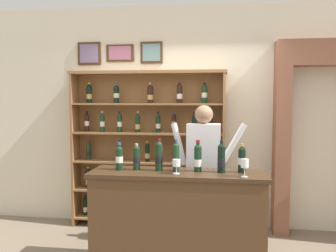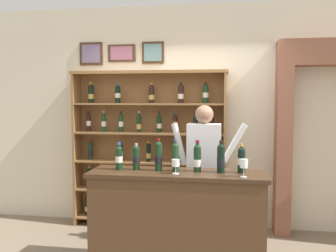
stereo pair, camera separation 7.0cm
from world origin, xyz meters
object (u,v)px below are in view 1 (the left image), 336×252
tasting_bottle_prosecco (198,158)px  wine_glass_center (245,164)px  tasting_bottle_rosso (159,156)px  tasting_bottle_brunello (242,159)px  tasting_counter (178,222)px  wine_shelf (148,146)px  tasting_bottle_vin_santo (176,157)px  tasting_bottle_chianti (137,157)px  tasting_bottle_super_tuscan (119,157)px  tasting_bottle_bianco (221,158)px  shopkeeper (204,161)px  wine_glass_left (176,164)px

tasting_bottle_prosecco → wine_glass_center: (0.45, -0.20, -0.02)m
tasting_bottle_rosso → tasting_bottle_prosecco: (0.39, 0.01, -0.01)m
tasting_bottle_brunello → tasting_counter: bearing=-175.5°
tasting_bottle_prosecco → wine_glass_center: bearing=-23.7°
wine_shelf → tasting_bottle_vin_santo: wine_shelf is taller
tasting_bottle_prosecco → tasting_bottle_vin_santo: bearing=-172.9°
tasting_counter → tasting_bottle_brunello: bearing=4.5°
wine_glass_center → tasting_bottle_vin_santo: bearing=165.7°
tasting_bottle_chianti → tasting_bottle_prosecco: bearing=0.1°
tasting_bottle_brunello → tasting_bottle_vin_santo: bearing=-177.3°
tasting_bottle_super_tuscan → tasting_bottle_chianti: (0.17, 0.03, -0.00)m
wine_shelf → tasting_bottle_chianti: 1.22m
tasting_bottle_bianco → tasting_counter: bearing=-176.6°
tasting_bottle_vin_santo → wine_glass_center: bearing=-14.3°
tasting_counter → tasting_bottle_brunello: 0.91m
shopkeeper → tasting_bottle_vin_santo: shopkeeper is taller
tasting_bottle_vin_santo → tasting_counter: bearing=-46.0°
shopkeeper → tasting_bottle_brunello: size_ratio=5.81×
tasting_bottle_super_tuscan → tasting_counter: bearing=-1.6°
wine_shelf → tasting_bottle_prosecco: 1.42m
wine_glass_center → tasting_bottle_super_tuscan: bearing=172.4°
tasting_bottle_super_tuscan → tasting_bottle_brunello: tasting_bottle_brunello is taller
shopkeeper → tasting_bottle_super_tuscan: 1.03m
tasting_bottle_super_tuscan → tasting_bottle_bianco: bearing=0.4°
tasting_bottle_rosso → tasting_bottle_bianco: bearing=-0.6°
shopkeeper → tasting_bottle_vin_santo: bearing=-113.6°
shopkeeper → wine_glass_center: 0.86m
wine_glass_left → tasting_bottle_brunello: bearing=13.0°
tasting_bottle_chianti → tasting_bottle_vin_santo: bearing=-3.6°
tasting_bottle_super_tuscan → wine_glass_center: tasting_bottle_super_tuscan is taller
tasting_bottle_super_tuscan → tasting_bottle_prosecco: tasting_bottle_prosecco is taller
tasting_counter → tasting_bottle_super_tuscan: size_ratio=6.21×
wine_glass_center → tasting_counter: bearing=167.0°
wine_glass_center → tasting_bottle_bianco: bearing=140.8°
tasting_bottle_super_tuscan → tasting_bottle_brunello: size_ratio=0.99×
tasting_bottle_bianco → wine_glass_center: bearing=-39.2°
tasting_bottle_prosecco → tasting_bottle_super_tuscan: bearing=-177.9°
wine_glass_center → wine_glass_left: 0.65m
wine_shelf → shopkeeper: size_ratio=1.26×
tasting_counter → tasting_bottle_vin_santo: size_ratio=5.43×
tasting_counter → tasting_bottle_rosso: tasting_bottle_rosso is taller
tasting_bottle_vin_santo → tasting_bottle_prosecco: bearing=7.1°
tasting_bottle_super_tuscan → tasting_bottle_rosso: size_ratio=0.87×
tasting_bottle_prosecco → wine_glass_center: size_ratio=1.86×
tasting_bottle_rosso → tasting_counter: bearing=-9.2°
tasting_bottle_rosso → wine_glass_center: (0.84, -0.18, -0.03)m
tasting_bottle_vin_santo → tasting_bottle_brunello: tasting_bottle_vin_santo is taller
tasting_bottle_vin_santo → tasting_bottle_prosecco: (0.22, 0.03, -0.00)m
tasting_bottle_chianti → tasting_bottle_brunello: size_ratio=0.94×
tasting_bottle_rosso → wine_glass_center: bearing=-12.2°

